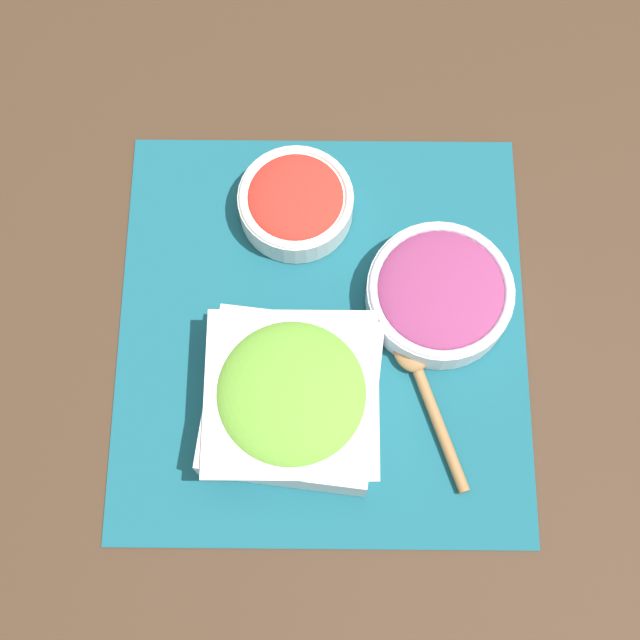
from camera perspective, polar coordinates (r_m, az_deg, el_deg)
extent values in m
plane|color=#422D1E|center=(0.98, 0.00, -0.64)|extent=(3.00, 3.00, 0.00)
cube|color=#195B6B|center=(0.98, 0.00, -0.60)|extent=(0.45, 0.47, 0.00)
cube|color=white|center=(0.93, -1.93, -5.13)|extent=(0.19, 0.19, 0.05)
cube|color=white|center=(0.90, -1.99, -4.69)|extent=(0.18, 0.18, 0.00)
ellipsoid|color=#6BAD38|center=(0.90, -1.99, -4.72)|extent=(0.15, 0.15, 0.04)
cylinder|color=silver|center=(0.98, 7.47, 1.58)|extent=(0.16, 0.16, 0.04)
torus|color=silver|center=(0.96, 7.61, 1.97)|extent=(0.16, 0.16, 0.01)
ellipsoid|color=#93386B|center=(0.96, 7.61, 1.97)|extent=(0.14, 0.14, 0.03)
cylinder|color=white|center=(1.01, -1.69, 7.40)|extent=(0.13, 0.13, 0.04)
torus|color=white|center=(0.99, -1.72, 7.88)|extent=(0.13, 0.13, 0.01)
ellipsoid|color=red|center=(0.99, -1.72, 7.88)|extent=(0.11, 0.11, 0.02)
cylinder|color=#9E7042|center=(0.95, 7.47, -6.68)|extent=(0.06, 0.14, 0.01)
ellipsoid|color=#9E7042|center=(0.96, 5.69, -1.96)|extent=(0.05, 0.06, 0.02)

